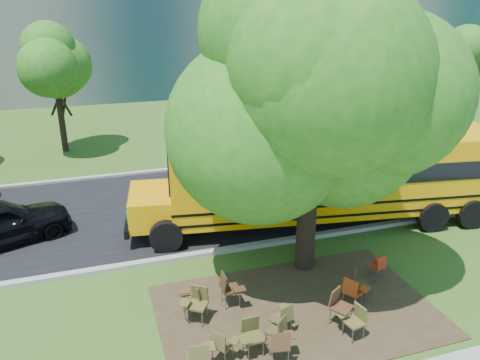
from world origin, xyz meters
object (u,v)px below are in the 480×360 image
object	(u,v)px
chair_6	(355,318)
chair_12	(358,282)
main_tree	(313,96)
chair_13	(379,264)
chair_9	(197,301)
chair_10	(229,287)
chair_8	(192,296)
chair_4	(281,343)
chair_7	(353,290)
chair_0	(200,356)
chair_1	(222,343)
chair_3	(251,333)
chair_2	(278,328)
school_bus	(334,173)
chair_11	(284,316)
chair_5	(339,304)

from	to	relation	value
chair_6	chair_12	bearing A→B (deg)	-45.08
main_tree	chair_13	world-z (taller)	main_tree
chair_9	chair_10	size ratio (longest dim) A/B	0.98
chair_8	chair_9	xyz separation A→B (m)	(0.06, -0.26, 0.04)
chair_4	chair_7	world-z (taller)	chair_4
chair_0	chair_13	bearing A→B (deg)	27.22
chair_1	chair_8	distance (m)	1.87
main_tree	chair_10	bearing A→B (deg)	-156.39
chair_7	chair_9	world-z (taller)	chair_9
chair_3	chair_8	bearing A→B (deg)	-63.34
main_tree	chair_9	world-z (taller)	main_tree
chair_13	chair_4	bearing A→B (deg)	-164.65
main_tree	chair_0	world-z (taller)	main_tree
chair_4	chair_7	bearing A→B (deg)	39.28
chair_8	chair_12	xyz separation A→B (m)	(4.35, -0.64, -0.04)
chair_2	chair_12	bearing A→B (deg)	-17.69
chair_3	chair_10	distance (m)	1.83
chair_6	chair_7	xyz separation A→B (m)	(0.56, 1.02, 0.01)
chair_10	school_bus	bearing A→B (deg)	127.76
chair_2	chair_11	xyz separation A→B (m)	(0.30, 0.36, 0.02)
chair_3	chair_4	distance (m)	0.72
chair_2	chair_12	world-z (taller)	chair_12
main_tree	chair_4	size ratio (longest dim) A/B	9.63
school_bus	chair_11	xyz separation A→B (m)	(-4.04, -5.21, -1.32)
school_bus	chair_9	bearing A→B (deg)	-136.58
main_tree	chair_12	world-z (taller)	main_tree
chair_2	chair_9	xyz separation A→B (m)	(-1.55, 1.48, 0.08)
chair_5	chair_8	distance (m)	3.63
chair_2	chair_7	xyz separation A→B (m)	(2.39, 0.77, 0.04)
chair_4	chair_8	bearing A→B (deg)	134.45
main_tree	chair_11	bearing A→B (deg)	-124.08
chair_4	chair_6	size ratio (longest dim) A/B	1.05
school_bus	chair_1	bearing A→B (deg)	-126.44
main_tree	chair_0	xyz separation A→B (m)	(-4.00, -3.40, -4.56)
chair_4	chair_10	bearing A→B (deg)	113.55
school_bus	chair_4	world-z (taller)	school_bus
main_tree	chair_7	distance (m)	5.11
chair_3	chair_4	xyz separation A→B (m)	(0.50, -0.52, 0.00)
chair_1	chair_8	bearing A→B (deg)	146.25
chair_5	chair_7	xyz separation A→B (m)	(0.69, 0.49, -0.06)
chair_12	chair_13	bearing A→B (deg)	155.16
chair_1	chair_13	bearing A→B (deg)	68.16
chair_1	chair_10	world-z (taller)	chair_10
chair_4	chair_7	xyz separation A→B (m)	(2.55, 1.31, -0.02)
main_tree	chair_4	world-z (taller)	main_tree
chair_9	chair_4	bearing A→B (deg)	157.84
chair_2	chair_8	xyz separation A→B (m)	(-1.61, 1.74, 0.04)
school_bus	chair_0	bearing A→B (deg)	-127.68
chair_9	chair_12	xyz separation A→B (m)	(4.29, -0.38, -0.07)
chair_3	chair_9	world-z (taller)	chair_9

